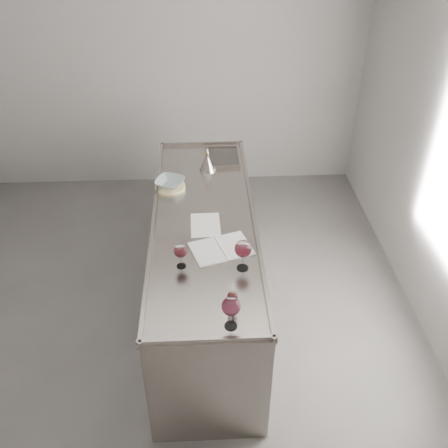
{
  "coord_description": "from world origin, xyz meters",
  "views": [
    {
      "loc": [
        0.5,
        -2.73,
        3.05
      ],
      "look_at": [
        0.64,
        0.1,
        1.02
      ],
      "focal_mm": 40.0,
      "sensor_mm": 36.0,
      "label": 1
    }
  ],
  "objects_px": {
    "wine_glass_middle": "(231,307)",
    "wine_glass_left": "(180,251)",
    "ceramic_bowl": "(170,183)",
    "counter": "(205,266)",
    "wine_glass_small": "(232,297)",
    "wine_funnel": "(208,164)",
    "wine_glass_right": "(243,249)",
    "notebook": "(221,249)"
  },
  "relations": [
    {
      "from": "wine_glass_middle",
      "to": "wine_glass_left",
      "type": "bearing_deg",
      "value": 118.34
    },
    {
      "from": "wine_glass_left",
      "to": "ceramic_bowl",
      "type": "height_order",
      "value": "wine_glass_left"
    },
    {
      "from": "counter",
      "to": "ceramic_bowl",
      "type": "bearing_deg",
      "value": 121.0
    },
    {
      "from": "wine_glass_left",
      "to": "ceramic_bowl",
      "type": "relative_size",
      "value": 0.78
    },
    {
      "from": "wine_glass_left",
      "to": "wine_glass_middle",
      "type": "bearing_deg",
      "value": -61.66
    },
    {
      "from": "counter",
      "to": "wine_glass_small",
      "type": "bearing_deg",
      "value": -80.88
    },
    {
      "from": "counter",
      "to": "wine_glass_small",
      "type": "height_order",
      "value": "wine_glass_small"
    },
    {
      "from": "wine_glass_middle",
      "to": "wine_funnel",
      "type": "distance_m",
      "value": 1.8
    },
    {
      "from": "wine_glass_small",
      "to": "ceramic_bowl",
      "type": "bearing_deg",
      "value": 106.75
    },
    {
      "from": "counter",
      "to": "wine_glass_middle",
      "type": "xyz_separation_m",
      "value": [
        0.13,
        -1.08,
        0.62
      ]
    },
    {
      "from": "wine_glass_small",
      "to": "ceramic_bowl",
      "type": "height_order",
      "value": "wine_glass_small"
    },
    {
      "from": "wine_glass_right",
      "to": "wine_glass_middle",
      "type": "bearing_deg",
      "value": -102.07
    },
    {
      "from": "counter",
      "to": "ceramic_bowl",
      "type": "relative_size",
      "value": 10.78
    },
    {
      "from": "counter",
      "to": "wine_glass_left",
      "type": "relative_size",
      "value": 13.87
    },
    {
      "from": "counter",
      "to": "wine_glass_left",
      "type": "height_order",
      "value": "wine_glass_left"
    },
    {
      "from": "wine_glass_right",
      "to": "wine_glass_small",
      "type": "bearing_deg",
      "value": -103.96
    },
    {
      "from": "wine_glass_left",
      "to": "wine_glass_right",
      "type": "height_order",
      "value": "wine_glass_right"
    },
    {
      "from": "wine_glass_small",
      "to": "wine_funnel",
      "type": "height_order",
      "value": "wine_funnel"
    },
    {
      "from": "ceramic_bowl",
      "to": "wine_funnel",
      "type": "height_order",
      "value": "wine_funnel"
    },
    {
      "from": "notebook",
      "to": "wine_glass_right",
      "type": "bearing_deg",
      "value": -75.39
    },
    {
      "from": "counter",
      "to": "wine_glass_right",
      "type": "distance_m",
      "value": 0.89
    },
    {
      "from": "ceramic_bowl",
      "to": "wine_funnel",
      "type": "distance_m",
      "value": 0.41
    },
    {
      "from": "wine_funnel",
      "to": "wine_glass_right",
      "type": "bearing_deg",
      "value": -81.41
    },
    {
      "from": "wine_glass_small",
      "to": "wine_glass_left",
      "type": "bearing_deg",
      "value": 127.49
    },
    {
      "from": "wine_glass_small",
      "to": "notebook",
      "type": "xyz_separation_m",
      "value": [
        -0.04,
        0.56,
        -0.09
      ]
    },
    {
      "from": "counter",
      "to": "ceramic_bowl",
      "type": "xyz_separation_m",
      "value": [
        -0.27,
        0.44,
        0.52
      ]
    },
    {
      "from": "wine_glass_right",
      "to": "wine_funnel",
      "type": "xyz_separation_m",
      "value": [
        -0.2,
        1.3,
        -0.09
      ]
    },
    {
      "from": "notebook",
      "to": "wine_glass_left",
      "type": "bearing_deg",
      "value": -166.55
    },
    {
      "from": "counter",
      "to": "notebook",
      "type": "relative_size",
      "value": 5.27
    },
    {
      "from": "wine_glass_left",
      "to": "wine_funnel",
      "type": "bearing_deg",
      "value": 80.97
    },
    {
      "from": "wine_glass_left",
      "to": "notebook",
      "type": "xyz_separation_m",
      "value": [
        0.27,
        0.16,
        -0.12
      ]
    },
    {
      "from": "wine_funnel",
      "to": "counter",
      "type": "bearing_deg",
      "value": -93.61
    },
    {
      "from": "wine_glass_small",
      "to": "notebook",
      "type": "height_order",
      "value": "wine_glass_small"
    },
    {
      "from": "wine_glass_small",
      "to": "counter",
      "type": "bearing_deg",
      "value": 99.12
    },
    {
      "from": "wine_glass_middle",
      "to": "ceramic_bowl",
      "type": "distance_m",
      "value": 1.58
    },
    {
      "from": "wine_glass_small",
      "to": "wine_glass_right",
      "type": "bearing_deg",
      "value": 76.04
    },
    {
      "from": "wine_glass_left",
      "to": "wine_glass_middle",
      "type": "height_order",
      "value": "wine_glass_middle"
    },
    {
      "from": "wine_glass_middle",
      "to": "wine_glass_right",
      "type": "relative_size",
      "value": 0.97
    },
    {
      "from": "notebook",
      "to": "wine_funnel",
      "type": "height_order",
      "value": "wine_funnel"
    },
    {
      "from": "notebook",
      "to": "wine_glass_small",
      "type": "bearing_deg",
      "value": -103.87
    },
    {
      "from": "wine_glass_right",
      "to": "wine_glass_small",
      "type": "relative_size",
      "value": 1.67
    },
    {
      "from": "wine_glass_left",
      "to": "wine_funnel",
      "type": "distance_m",
      "value": 1.27
    }
  ]
}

